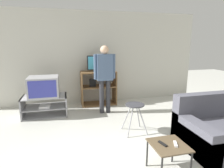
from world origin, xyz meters
The scene contains 11 objects.
wall_back centered at (0.00, 3.91, 1.30)m, with size 6.40×0.06×2.60m.
tv_stand centered at (-1.29, 3.08, 0.24)m, with size 1.02×0.57×0.48m.
television_main centered at (-1.28, 3.07, 0.72)m, with size 0.68×0.58×0.47m.
media_shelf centered at (0.11, 3.60, 0.49)m, with size 0.97×0.47×0.95m.
television_flat centered at (0.10, 3.58, 1.16)m, with size 0.57×0.20×0.44m.
folding_stool centered at (0.48, 1.71, 0.48)m, with size 0.43×0.41×0.58m.
snack_table centered at (0.49, 0.48, 0.37)m, with size 0.46×0.46×0.42m.
remote_control_black centered at (0.41, 0.50, 0.43)m, with size 0.04×0.14×0.02m, color black.
remote_control_white centered at (0.57, 0.46, 0.43)m, with size 0.04×0.14×0.02m, color silver.
couch centered at (1.75, 0.88, 0.28)m, with size 1.42×0.97×0.85m.
person_standing_adult centered at (0.15, 2.90, 1.01)m, with size 0.53×0.20×1.66m.
Camera 1 is at (-0.78, -1.48, 1.71)m, focal length 30.00 mm.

